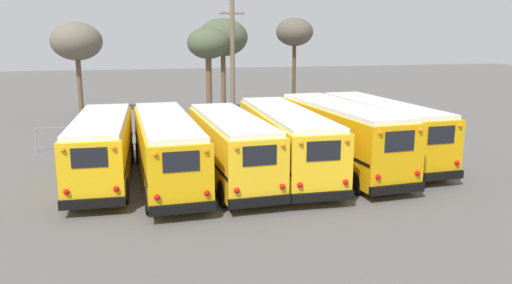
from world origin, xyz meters
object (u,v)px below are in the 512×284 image
school_bus_4 (340,135)px  bare_tree_0 (208,45)px  school_bus_0 (102,147)px  bare_tree_3 (223,38)px  school_bus_3 (285,139)px  school_bus_5 (380,129)px  school_bus_1 (167,147)px  bare_tree_1 (77,42)px  school_bus_2 (231,146)px  bare_tree_2 (295,33)px  utility_pole (233,62)px

school_bus_4 → bare_tree_0: bare_tree_0 is taller
school_bus_0 → bare_tree_3: 21.02m
school_bus_3 → school_bus_4: school_bus_4 is taller
school_bus_5 → school_bus_1: bearing=-173.9°
bare_tree_0 → bare_tree_1: 12.60m
school_bus_2 → school_bus_4: bearing=6.9°
bare_tree_2 → bare_tree_3: size_ratio=1.02×
school_bus_0 → school_bus_3: bearing=-4.3°
school_bus_0 → school_bus_1: 2.94m
school_bus_2 → school_bus_5: size_ratio=0.90×
school_bus_3 → bare_tree_0: bearing=96.0°
school_bus_4 → school_bus_0: bearing=176.6°
school_bus_0 → school_bus_1: bearing=-14.1°
school_bus_2 → bare_tree_2: bearing=64.5°
bare_tree_2 → school_bus_0: bearing=-127.9°
school_bus_2 → bare_tree_0: size_ratio=1.30×
school_bus_2 → utility_pole: 14.66m
school_bus_4 → utility_pole: (-2.61, 13.31, 2.95)m
bare_tree_2 → school_bus_4: bearing=-102.9°
utility_pole → school_bus_3: bearing=-91.0°
school_bus_2 → bare_tree_0: 15.19m
utility_pole → bare_tree_1: (-11.33, 8.60, 1.35)m
school_bus_4 → bare_tree_1: size_ratio=1.36×
school_bus_1 → school_bus_5: size_ratio=1.03×
school_bus_3 → school_bus_1: bearing=-179.2°
school_bus_0 → bare_tree_1: size_ratio=1.23×
school_bus_2 → bare_tree_2: size_ratio=1.15×
bare_tree_1 → bare_tree_2: bearing=-0.5°
school_bus_3 → bare_tree_0: bare_tree_0 is taller
school_bus_2 → bare_tree_1: bare_tree_1 is taller
school_bus_0 → utility_pole: (8.77, 12.63, 3.08)m
utility_pole → bare_tree_1: utility_pole is taller
school_bus_0 → school_bus_2: 5.86m
school_bus_0 → bare_tree_0: 15.53m
school_bus_0 → bare_tree_3: bare_tree_3 is taller
school_bus_1 → school_bus_0: bearing=165.9°
school_bus_4 → bare_tree_1: bare_tree_1 is taller
bare_tree_1 → bare_tree_2: bare_tree_2 is taller
bare_tree_0 → school_bus_1: bearing=-107.1°
school_bus_2 → bare_tree_3: bearing=80.0°
school_bus_0 → school_bus_2: school_bus_2 is taller
school_bus_1 → school_bus_2: size_ratio=1.15×
utility_pole → bare_tree_2: utility_pole is taller
school_bus_0 → school_bus_4: school_bus_4 is taller
school_bus_5 → bare_tree_3: 19.09m
school_bus_5 → school_bus_4: bearing=-157.5°
school_bus_5 → bare_tree_2: bearing=84.0°
utility_pole → bare_tree_3: size_ratio=1.16×
school_bus_3 → bare_tree_3: 19.53m
school_bus_1 → school_bus_5: 11.45m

